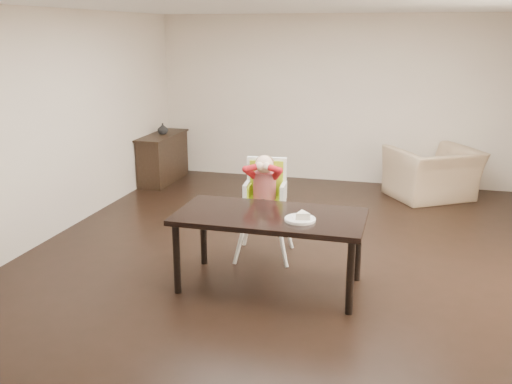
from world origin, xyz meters
TOP-DOWN VIEW (x-y plane):
  - ground at (0.00, 0.00)m, footprint 7.00×7.00m
  - room_walls at (0.00, 0.00)m, footprint 6.02×7.02m
  - dining_table at (-0.10, -0.81)m, footprint 1.80×0.90m
  - high_chair at (-0.35, -0.03)m, footprint 0.53×0.53m
  - plate at (0.23, -0.93)m, footprint 0.33×0.33m
  - armchair at (1.52, 2.80)m, footprint 1.40×1.27m
  - sideboard at (-2.78, 2.70)m, footprint 0.44×1.26m
  - vase at (-2.78, 2.74)m, footprint 0.19×0.20m

SIDE VIEW (x-z plane):
  - ground at x=0.00m, z-range 0.00..0.00m
  - sideboard at x=-2.78m, z-range 0.00..0.79m
  - armchair at x=1.52m, z-range 0.00..1.02m
  - dining_table at x=-0.10m, z-range 0.30..1.05m
  - plate at x=0.23m, z-range 0.74..0.82m
  - high_chair at x=-0.35m, z-range 0.24..1.39m
  - vase at x=-2.78m, z-range 0.79..0.96m
  - room_walls at x=0.00m, z-range 0.50..3.21m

